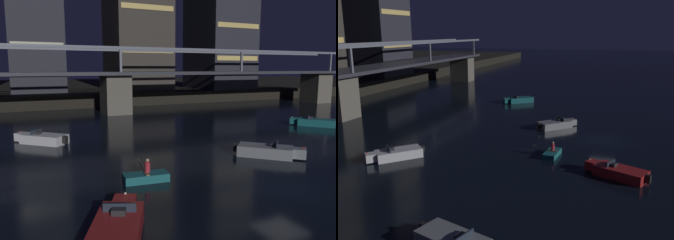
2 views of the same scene
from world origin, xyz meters
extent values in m
plane|color=black|center=(0.00, 0.00, 0.00)|extent=(400.00, 400.00, 0.00)
cube|color=black|center=(0.00, 81.50, 1.10)|extent=(240.00, 80.00, 2.20)
cube|color=#605B51|center=(0.00, 33.50, 2.77)|extent=(3.60, 4.40, 5.55)
cube|color=#605B51|center=(39.51, 33.50, 2.77)|extent=(3.60, 4.40, 5.55)
cube|color=#33333D|center=(0.00, 33.50, 5.78)|extent=(85.02, 6.40, 0.45)
cube|color=slate|center=(0.00, 30.60, 9.20)|extent=(85.02, 0.36, 0.36)
cube|color=slate|center=(0.00, 36.40, 9.20)|extent=(85.02, 0.36, 0.36)
cube|color=slate|center=(0.00, 30.60, 7.60)|extent=(0.30, 0.30, 3.20)
cube|color=slate|center=(19.75, 30.60, 7.60)|extent=(0.30, 0.30, 3.20)
cube|color=slate|center=(39.51, 30.60, 7.60)|extent=(0.30, 0.30, 3.20)
cube|color=beige|center=(-9.27, 47.36, 10.36)|extent=(8.38, 0.10, 0.90)
cube|color=#F2D172|center=(8.99, 43.45, 9.65)|extent=(9.80, 0.10, 0.90)
cube|color=#F2D172|center=(8.99, 43.45, 17.11)|extent=(9.80, 0.10, 0.90)
cube|color=#282833|center=(27.08, 48.50, 17.79)|extent=(10.41, 13.58, 31.19)
cube|color=#F2D172|center=(27.08, 41.66, 8.44)|extent=(9.58, 0.10, 0.90)
cube|color=#F2D172|center=(27.08, 41.66, 14.67)|extent=(9.58, 0.10, 0.90)
cube|color=silver|center=(-11.07, 17.09, 0.40)|extent=(4.08, 3.99, 0.80)
cube|color=silver|center=(-12.82, 18.74, 0.45)|extent=(1.33, 1.34, 0.70)
cube|color=#283342|center=(-11.69, 17.67, 0.98)|extent=(1.00, 1.05, 0.36)
cube|color=#262628|center=(-11.51, 17.50, 0.92)|extent=(0.68, 0.68, 0.24)
cube|color=black|center=(-9.50, 15.61, 0.50)|extent=(0.51, 0.51, 0.60)
sphere|color=red|center=(-13.00, 18.91, 0.88)|extent=(0.12, 0.12, 0.12)
cube|color=maroon|center=(-9.93, -1.86, 0.40)|extent=(3.25, 4.30, 0.80)
cube|color=maroon|center=(-8.94, 0.33, 0.45)|extent=(1.27, 1.23, 0.70)
cube|color=#283342|center=(-9.58, -1.09, 0.98)|extent=(1.27, 0.65, 0.36)
cube|color=#262628|center=(-9.68, -1.31, 0.92)|extent=(0.68, 0.60, 0.24)
sphere|color=beige|center=(-8.83, 0.56, 0.88)|extent=(0.12, 0.12, 0.12)
cube|color=gray|center=(3.61, 5.67, 0.40)|extent=(4.03, 4.04, 0.80)
cube|color=gray|center=(5.31, 3.97, 0.45)|extent=(1.34, 1.34, 0.70)
cube|color=#283342|center=(4.21, 5.07, 0.98)|extent=(1.03, 1.02, 0.36)
cube|color=#262628|center=(4.03, 5.25, 0.92)|extent=(0.68, 0.68, 0.24)
cube|color=black|center=(2.09, 7.20, 0.50)|extent=(0.51, 0.51, 0.60)
sphere|color=red|center=(5.48, 3.79, 0.88)|extent=(0.12, 0.12, 0.12)
cube|color=#196066|center=(17.95, 13.78, 0.40)|extent=(3.87, 4.17, 0.80)
cube|color=#196066|center=(16.43, 15.65, 0.45)|extent=(1.34, 1.32, 0.70)
cube|color=#283342|center=(17.41, 14.44, 0.98)|extent=(1.11, 0.93, 0.36)
cube|color=#262628|center=(17.57, 14.25, 0.92)|extent=(0.69, 0.66, 0.24)
sphere|color=beige|center=(16.27, 15.84, 0.88)|extent=(0.12, 0.12, 0.12)
cube|color=#196066|center=(-6.50, 4.09, 0.24)|extent=(2.70, 1.36, 0.48)
cube|color=#7F6647|center=(-6.50, 4.09, 0.51)|extent=(0.30, 1.01, 0.06)
cylinder|color=#B22633|center=(-6.40, 4.08, 0.84)|extent=(0.32, 0.32, 0.60)
sphere|color=tan|center=(-6.40, 4.08, 1.25)|extent=(0.22, 0.22, 0.22)
cylinder|color=olive|center=(-6.39, 5.14, 0.58)|extent=(0.20, 1.52, 0.59)
camera|label=1|loc=(-13.10, -13.54, 6.54)|focal=35.89mm
camera|label=2|loc=(-38.02, -1.46, 11.00)|focal=39.40mm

